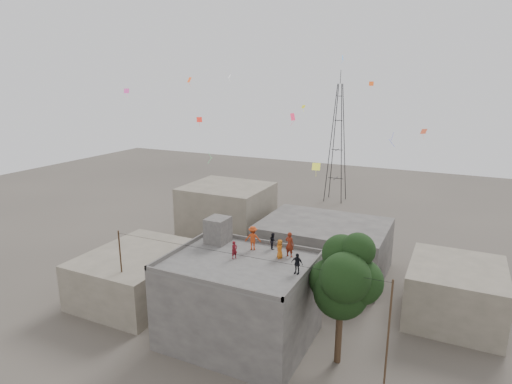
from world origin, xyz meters
The scene contains 18 objects.
ground centered at (0.00, 0.00, 0.00)m, with size 140.00×140.00×0.00m, color #433E37.
main_building centered at (0.00, 0.00, 3.05)m, with size 10.00×8.00×6.10m.
parapet centered at (0.00, 0.00, 6.25)m, with size 10.00×8.00×0.30m.
stair_head_box centered at (-3.20, 2.60, 7.10)m, with size 1.60×1.80×2.00m, color #464441.
neighbor_west centered at (-11.00, 2.00, 2.00)m, with size 8.00×10.00×4.00m, color #6A6353.
neighbor_north centered at (2.00, 14.00, 2.50)m, with size 12.00×9.00×5.00m, color #464441.
neighbor_northwest centered at (-10.00, 16.00, 3.50)m, with size 9.00×8.00×7.00m, color #6A6353.
neighbor_east centered at (14.00, 10.00, 2.20)m, with size 7.00×8.00×4.40m, color #6A6353.
tree centered at (7.37, 0.60, 6.10)m, with size 4.90×4.60×9.10m.
utility_line centered at (0.50, -1.25, 3.83)m, with size 20.12×0.62×7.40m.
transmission_tower centered at (-4.00, 40.00, 9.07)m, with size 2.97×2.97×20.01m.
person_red_adult centered at (2.87, 2.38, 7.03)m, with size 0.68×0.44×1.86m, color maroon.
person_orange_child centered at (2.34, 1.86, 6.79)m, with size 0.67×0.44×1.38m, color #BE5D15.
person_dark_child centered at (1.20, 3.25, 6.72)m, with size 0.60×0.47×1.24m, color black.
person_dark_adult centered at (4.33, -0.04, 6.81)m, with size 0.83×0.35×1.42m, color black.
person_orange_adult centered at (-0.08, 2.44, 7.01)m, with size 1.18×0.68×1.83m, color #B33A14.
person_red_child centered at (-0.52, 0.35, 6.75)m, with size 0.47×0.31×1.29m, color maroon.
kites centered at (0.86, 6.81, 16.03)m, with size 22.11×16.49×7.84m.
Camera 1 is at (13.13, -24.46, 18.33)m, focal length 30.00 mm.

